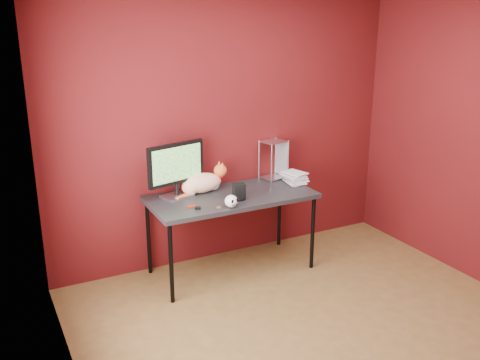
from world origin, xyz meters
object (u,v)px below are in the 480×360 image
book_stack (289,126)px  monitor (176,167)px  skull_mug (231,201)px  speaker (239,192)px  desk (231,200)px  cat (203,183)px

book_stack → monitor: bearing=174.0°
skull_mug → book_stack: (0.77, 0.35, 0.51)m
monitor → skull_mug: monitor is taller
skull_mug → book_stack: book_stack is taller
speaker → book_stack: 0.82m
skull_mug → speaker: speaker is taller
book_stack → desk: bearing=-174.7°
monitor → skull_mug: 0.60m
monitor → speaker: size_ratio=3.93×
speaker → book_stack: size_ratio=0.13×
desk → cat: 0.31m
desk → book_stack: 0.88m
monitor → book_stack: 1.13m
desk → monitor: size_ratio=2.68×
desk → cat: bearing=135.6°
cat → skull_mug: 0.49m
speaker → monitor: bearing=156.5°
monitor → cat: monitor is taller
skull_mug → speaker: (0.15, 0.15, 0.01)m
desk → skull_mug: bearing=-116.0°
desk → speaker: bearing=-85.8°
speaker → book_stack: (0.62, 0.20, 0.49)m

